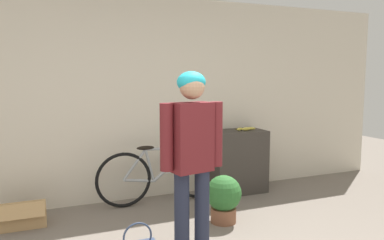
{
  "coord_description": "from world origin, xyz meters",
  "views": [
    {
      "loc": [
        -1.03,
        -1.92,
        1.59
      ],
      "look_at": [
        0.16,
        0.95,
        1.22
      ],
      "focal_mm": 35.0,
      "sensor_mm": 36.0,
      "label": 1
    }
  ],
  "objects_px": {
    "cardboard_box": "(21,216)",
    "potted_plant": "(224,197)",
    "person": "(192,148)",
    "banana": "(245,129)",
    "bicycle": "(163,174)"
  },
  "relations": [
    {
      "from": "bicycle",
      "to": "banana",
      "type": "bearing_deg",
      "value": 1.73
    },
    {
      "from": "person",
      "to": "cardboard_box",
      "type": "relative_size",
      "value": 3.21
    },
    {
      "from": "bicycle",
      "to": "cardboard_box",
      "type": "xyz_separation_m",
      "value": [
        -1.63,
        -0.14,
        -0.25
      ]
    },
    {
      "from": "person",
      "to": "potted_plant",
      "type": "bearing_deg",
      "value": 34.03
    },
    {
      "from": "potted_plant",
      "to": "cardboard_box",
      "type": "bearing_deg",
      "value": 160.47
    },
    {
      "from": "banana",
      "to": "bicycle",
      "type": "bearing_deg",
      "value": -179.47
    },
    {
      "from": "person",
      "to": "cardboard_box",
      "type": "height_order",
      "value": "person"
    },
    {
      "from": "cardboard_box",
      "to": "potted_plant",
      "type": "bearing_deg",
      "value": -19.53
    },
    {
      "from": "person",
      "to": "bicycle",
      "type": "distance_m",
      "value": 1.64
    },
    {
      "from": "banana",
      "to": "potted_plant",
      "type": "xyz_separation_m",
      "value": [
        -0.77,
        -0.88,
        -0.59
      ]
    },
    {
      "from": "person",
      "to": "potted_plant",
      "type": "xyz_separation_m",
      "value": [
        0.64,
        0.64,
        -0.7
      ]
    },
    {
      "from": "person",
      "to": "potted_plant",
      "type": "distance_m",
      "value": 1.14
    },
    {
      "from": "person",
      "to": "banana",
      "type": "bearing_deg",
      "value": 36.03
    },
    {
      "from": "cardboard_box",
      "to": "potted_plant",
      "type": "relative_size",
      "value": 0.98
    },
    {
      "from": "bicycle",
      "to": "banana",
      "type": "xyz_separation_m",
      "value": [
        1.19,
        0.01,
        0.51
      ]
    }
  ]
}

